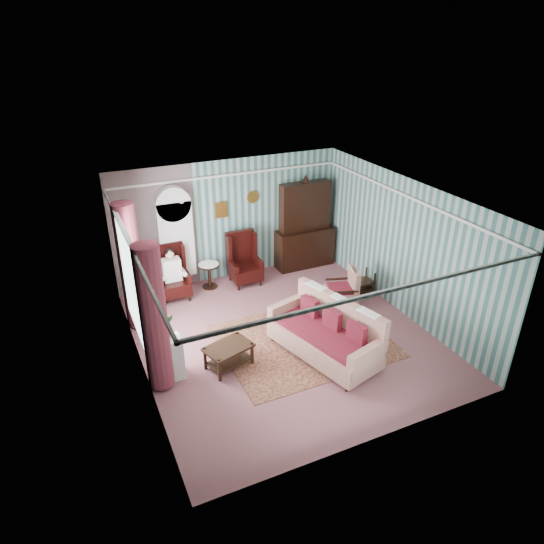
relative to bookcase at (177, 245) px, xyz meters
name	(u,v)px	position (x,y,z in m)	size (l,w,h in m)	color
floor	(284,337)	(1.35, -2.84, -1.12)	(6.00, 6.00, 0.00)	#854D54
room_shell	(250,247)	(0.73, -2.66, 0.89)	(5.53, 6.02, 2.91)	#366261
bookcase	(177,245)	(0.00, 0.00, 0.00)	(0.80, 0.28, 2.24)	silver
dresser_hutch	(305,223)	(3.25, -0.12, 0.06)	(1.50, 0.56, 2.36)	black
wingback_left	(172,273)	(-0.25, -0.39, -0.50)	(0.76, 0.80, 1.25)	black
wingback_right	(245,259)	(1.50, -0.39, -0.50)	(0.76, 0.80, 1.25)	black
seated_woman	(172,275)	(-0.25, -0.39, -0.53)	(0.44, 0.40, 1.18)	beige
round_side_table	(209,276)	(0.65, -0.24, -0.82)	(0.50, 0.50, 0.60)	black
nest_table	(363,282)	(3.82, -1.94, -0.85)	(0.45, 0.38, 0.54)	black
plant_stand	(167,359)	(-1.05, -3.14, -0.72)	(0.55, 0.35, 0.80)	silver
rug	(304,341)	(1.65, -3.14, -1.11)	(3.20, 2.60, 0.01)	#55251C
sofa	(324,330)	(1.76, -3.70, -0.56)	(2.20, 0.96, 1.12)	#BBAB91
floral_armchair	(342,287)	(3.05, -2.23, -0.67)	(0.71, 0.87, 0.91)	beige
coffee_table	(229,356)	(0.03, -3.28, -0.90)	(0.83, 0.55, 0.44)	black
potted_plant_a	(160,333)	(-1.12, -3.21, -0.12)	(0.37, 0.32, 0.41)	#1E4C18
potted_plant_b	(167,325)	(-0.96, -3.04, -0.11)	(0.23, 0.19, 0.42)	#195019
potted_plant_c	(158,331)	(-1.14, -3.09, -0.14)	(0.20, 0.20, 0.36)	#2B5A1C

